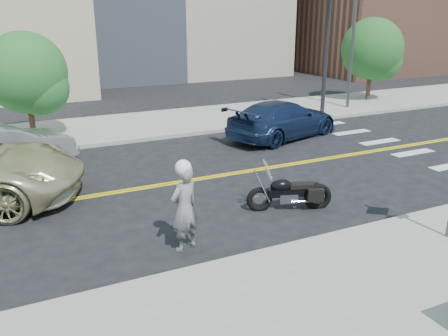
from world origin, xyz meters
name	(u,v)px	position (x,y,z in m)	size (l,w,h in m)	color
ground_plane	(174,183)	(0.00, 0.00, 0.00)	(120.00, 120.00, 0.00)	black
sidewalk_near	(329,319)	(0.00, -7.50, 0.07)	(60.00, 5.00, 0.15)	#9E9B91
sidewalk_far	(115,128)	(0.00, 7.50, 0.07)	(60.00, 5.00, 0.15)	#9E9B91
lamp_post	(354,27)	(12.00, 6.50, 4.15)	(0.16, 0.16, 8.00)	#4C4C51
traffic_light	(341,17)	(10.00, 5.08, 4.67)	(0.28, 4.50, 7.00)	black
motorcyclist	(184,206)	(-1.20, -4.03, 1.02)	(0.82, 0.68, 2.05)	silver
motorcycle	(290,185)	(2.06, -3.17, 0.66)	(2.18, 0.66, 1.33)	black
parked_car_silver	(0,148)	(-4.59, 3.59, 0.77)	(1.62, 4.65, 1.53)	#A6A8AD
parked_car_blue	(283,119)	(5.87, 3.16, 0.75)	(2.11, 5.20, 1.51)	navy
tree_far_a	(26,73)	(-3.34, 6.99, 2.69)	(3.12, 3.12, 4.26)	#382619
tree_far_b	(372,49)	(14.45, 7.73, 2.94)	(3.34, 3.34, 4.62)	#382619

